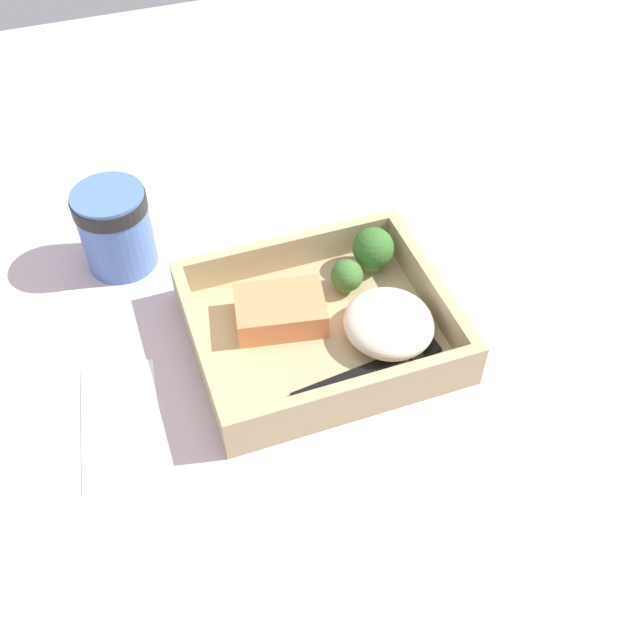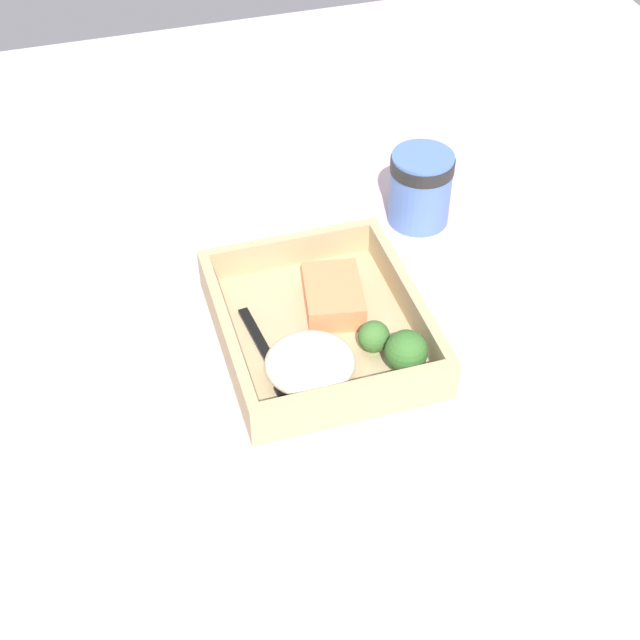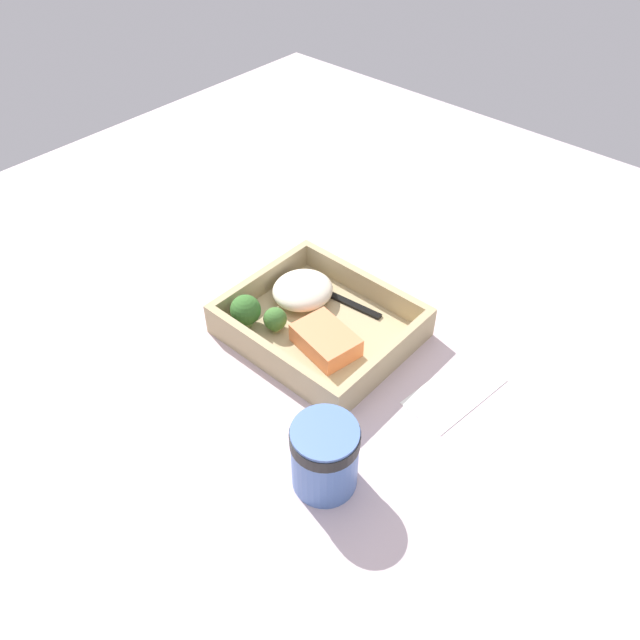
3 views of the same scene
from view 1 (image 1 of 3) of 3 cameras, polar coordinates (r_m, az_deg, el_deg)
The scene contains 10 objects.
ground_plane at distance 77.69cm, azimuth 0.00°, elevation -1.84°, with size 160.00×160.00×2.00cm, color beige.
takeout_tray at distance 76.48cm, azimuth 0.00°, elevation -1.06°, with size 25.46×21.77×1.20cm, color tan.
tray_rim at distance 74.59cm, azimuth 0.00°, elevation 0.23°, with size 25.46×21.77×3.90cm.
salmon_fillet at distance 75.91cm, azimuth -3.05°, elevation 0.71°, with size 9.01×6.32×2.97cm, color #EE8553.
mashed_potatoes at distance 74.50cm, azimuth 5.27°, elevation -0.24°, with size 9.02×9.50×3.66cm, color silver.
broccoli_floret_1 at distance 80.71cm, azimuth 4.07°, elevation 5.43°, with size 4.50×4.50×5.16cm.
broccoli_floret_2 at distance 78.72cm, azimuth 2.06°, elevation 3.37°, with size 3.45×3.45×3.76cm.
fork at distance 72.91cm, azimuth 4.33°, elevation -3.51°, with size 15.89×3.38×0.44cm.
paper_cup at distance 84.36cm, azimuth -15.38°, elevation 7.01°, with size 7.94×7.94×9.59cm.
receipt_slip at distance 72.79cm, azimuth -14.99°, elevation -7.51°, with size 7.07×14.02×0.24cm, color white.
Camera 1 is at (-17.08, -47.61, 57.97)cm, focal length 42.00 mm.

